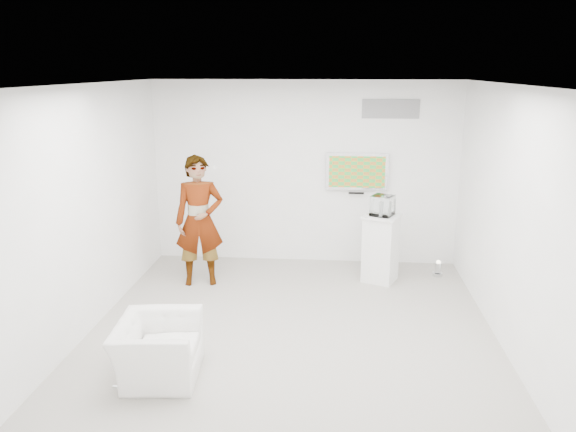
% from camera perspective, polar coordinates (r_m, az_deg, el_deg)
% --- Properties ---
extents(room, '(5.01, 5.01, 3.00)m').
position_cam_1_polar(room, '(6.81, 0.50, 0.56)').
color(room, '#A29C94').
rests_on(room, ground).
extents(tv, '(1.00, 0.08, 0.60)m').
position_cam_1_polar(tv, '(9.18, 7.01, 4.51)').
color(tv, silver).
rests_on(tv, room).
extents(logo_decal, '(0.90, 0.02, 0.30)m').
position_cam_1_polar(logo_decal, '(9.13, 10.40, 10.65)').
color(logo_decal, gray).
rests_on(logo_decal, room).
extents(person, '(0.80, 0.61, 1.95)m').
position_cam_1_polar(person, '(8.42, -8.99, -0.50)').
color(person, silver).
rests_on(person, room).
extents(armchair, '(0.91, 1.02, 0.62)m').
position_cam_1_polar(armchair, '(6.23, -13.09, -13.03)').
color(armchair, silver).
rests_on(armchair, room).
extents(pedestal, '(0.66, 0.66, 1.04)m').
position_cam_1_polar(pedestal, '(8.67, 9.39, -3.24)').
color(pedestal, white).
rests_on(pedestal, room).
extents(floor_uplight, '(0.20, 0.20, 0.24)m').
position_cam_1_polar(floor_uplight, '(9.16, 14.99, -5.18)').
color(floor_uplight, silver).
rests_on(floor_uplight, room).
extents(vitrine, '(0.40, 0.40, 0.30)m').
position_cam_1_polar(vitrine, '(8.49, 9.58, 1.05)').
color(vitrine, white).
rests_on(vitrine, pedestal).
extents(console, '(0.09, 0.17, 0.22)m').
position_cam_1_polar(console, '(8.50, 9.57, 0.77)').
color(console, white).
rests_on(console, pedestal).
extents(wii_remote, '(0.05, 0.15, 0.04)m').
position_cam_1_polar(wii_remote, '(8.40, -7.47, 4.97)').
color(wii_remote, white).
rests_on(wii_remote, person).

